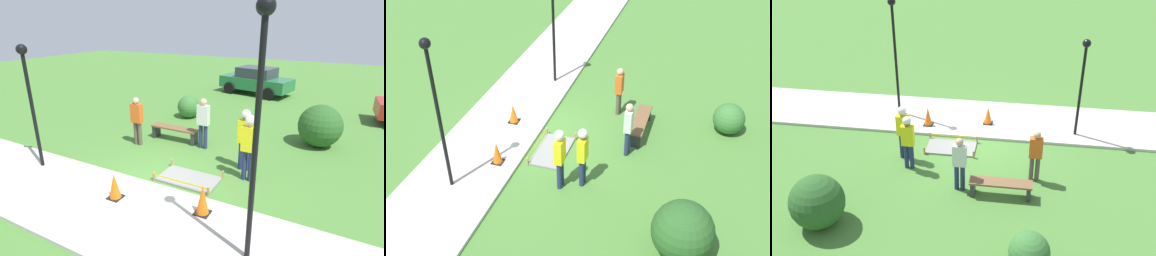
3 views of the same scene
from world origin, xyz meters
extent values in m
plane|color=#477A33|center=(0.00, 0.00, 0.00)|extent=(60.00, 60.00, 0.00)
cube|color=#BCB7AD|center=(0.00, -1.40, 0.05)|extent=(28.00, 2.81, 0.10)
cube|color=gray|center=(0.82, 0.72, 0.03)|extent=(1.66, 0.96, 0.06)
cube|color=tan|center=(-0.01, 0.24, 0.13)|extent=(0.05, 0.05, 0.26)
cube|color=tan|center=(1.66, 0.24, 0.13)|extent=(0.05, 0.05, 0.26)
cube|color=tan|center=(-0.01, 1.20, 0.13)|extent=(0.05, 0.05, 0.26)
cube|color=tan|center=(1.66, 1.20, 0.13)|extent=(0.05, 0.05, 0.26)
cube|color=yellow|center=(0.82, 0.24, 0.20)|extent=(1.66, 0.00, 0.04)
cube|color=black|center=(-0.26, -1.04, 0.11)|extent=(0.34, 0.34, 0.02)
cone|color=orange|center=(-0.26, -1.04, 0.44)|extent=(0.29, 0.29, 0.64)
cube|color=black|center=(1.91, -0.61, 0.11)|extent=(0.34, 0.34, 0.02)
cone|color=orange|center=(1.91, -0.61, 0.47)|extent=(0.29, 0.29, 0.69)
cube|color=#2D2D33|center=(-1.87, 3.10, 0.23)|extent=(0.12, 0.40, 0.45)
cube|color=#2D2D33|center=(-0.23, 3.10, 0.23)|extent=(0.12, 0.40, 0.45)
cube|color=brown|center=(-1.05, 3.10, 0.48)|extent=(1.84, 0.44, 0.06)
cylinder|color=navy|center=(2.16, 1.49, 0.44)|extent=(0.14, 0.14, 0.88)
cylinder|color=navy|center=(2.34, 1.49, 0.44)|extent=(0.14, 0.14, 0.88)
cube|color=yellow|center=(2.25, 1.49, 1.23)|extent=(0.40, 0.22, 0.70)
sphere|color=tan|center=(2.25, 1.49, 1.69)|extent=(0.24, 0.24, 0.24)
sphere|color=white|center=(2.25, 1.49, 1.76)|extent=(0.27, 0.27, 0.27)
cylinder|color=navy|center=(1.87, 2.05, 0.43)|extent=(0.14, 0.14, 0.86)
cylinder|color=navy|center=(2.05, 2.05, 0.43)|extent=(0.14, 0.14, 0.86)
cube|color=yellow|center=(1.96, 2.05, 1.20)|extent=(0.40, 0.22, 0.68)
sphere|color=brown|center=(1.96, 2.05, 1.66)|extent=(0.23, 0.23, 0.23)
sphere|color=white|center=(1.96, 2.05, 1.72)|extent=(0.27, 0.27, 0.27)
cylinder|color=brown|center=(-2.09, 2.14, 0.42)|extent=(0.14, 0.14, 0.84)
cylinder|color=brown|center=(-1.91, 2.14, 0.42)|extent=(0.14, 0.14, 0.84)
cube|color=#E55B1E|center=(-2.00, 2.14, 1.17)|extent=(0.40, 0.22, 0.66)
sphere|color=tan|center=(-2.00, 2.14, 1.62)|extent=(0.23, 0.23, 0.23)
cylinder|color=navy|center=(0.10, 2.94, 0.43)|extent=(0.14, 0.14, 0.86)
cylinder|color=navy|center=(0.28, 2.94, 0.43)|extent=(0.14, 0.14, 0.86)
cube|color=silver|center=(0.19, 2.94, 1.20)|extent=(0.40, 0.22, 0.68)
sphere|color=tan|center=(0.19, 2.94, 1.66)|extent=(0.23, 0.23, 0.23)
cylinder|color=black|center=(3.21, -1.42, 2.19)|extent=(0.10, 0.10, 4.18)
sphere|color=black|center=(3.21, -1.42, 4.38)|extent=(0.28, 0.28, 0.28)
cylinder|color=black|center=(-3.40, -0.70, 1.74)|extent=(0.10, 0.10, 3.29)
sphere|color=black|center=(-3.40, -0.70, 3.49)|extent=(0.28, 0.28, 0.28)
cube|color=#236B3D|center=(-0.62, 11.92, 0.69)|extent=(4.45, 2.64, 0.68)
cube|color=#2D333D|center=(-0.62, 11.92, 1.32)|extent=(2.37, 2.00, 0.58)
cylinder|color=black|center=(0.83, 12.55, 0.35)|extent=(0.73, 0.38, 0.70)
cylinder|color=black|center=(0.46, 10.77, 0.35)|extent=(0.73, 0.38, 0.70)
cylinder|color=black|center=(-1.69, 13.08, 0.35)|extent=(0.73, 0.38, 0.70)
cylinder|color=black|center=(-2.07, 11.29, 0.35)|extent=(0.73, 0.38, 0.70)
sphere|color=#285623|center=(3.71, 5.02, 0.74)|extent=(1.49, 1.49, 1.49)
sphere|color=#387033|center=(-1.94, 5.82, 0.51)|extent=(1.02, 1.02, 1.02)
camera|label=1|loc=(4.37, -5.76, 4.18)|focal=28.00mm
camera|label=2|loc=(11.98, 5.07, 9.02)|focal=45.00mm
camera|label=3|loc=(-1.63, 14.45, 8.84)|focal=45.00mm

